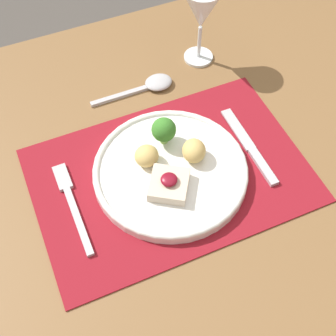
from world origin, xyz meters
name	(u,v)px	position (x,y,z in m)	size (l,w,h in m)	color
ground_plane	(169,309)	(0.00, 0.00, 0.00)	(8.00, 8.00, 0.00)	#4C4742
dining_table	(170,200)	(0.00, 0.00, 0.65)	(1.57, 0.92, 0.73)	brown
placemat	(170,175)	(0.00, 0.00, 0.73)	(0.48, 0.32, 0.00)	maroon
dinner_plate	(168,169)	(0.00, 0.00, 0.75)	(0.27, 0.27, 0.07)	white
fork	(71,201)	(-0.18, 0.01, 0.74)	(0.02, 0.19, 0.01)	#B2B2B7
knife	(252,151)	(0.16, -0.01, 0.74)	(0.02, 0.19, 0.01)	#B2B2B7
spoon	(152,84)	(0.05, 0.22, 0.74)	(0.17, 0.05, 0.02)	#B2B2B7
wine_glass_near	(201,11)	(0.18, 0.26, 0.85)	(0.08, 0.08, 0.17)	white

